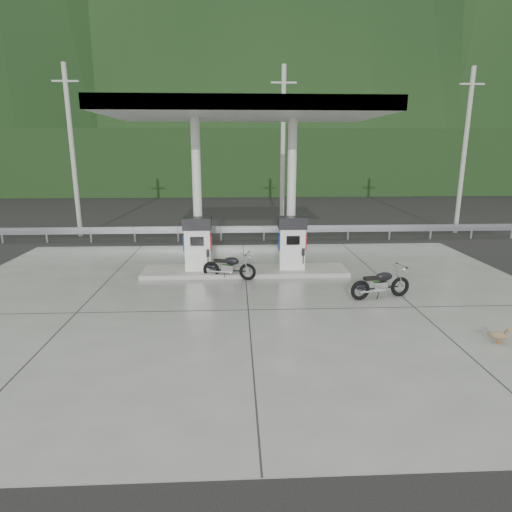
{
  "coord_description": "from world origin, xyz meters",
  "views": [
    {
      "loc": [
        -0.3,
        -11.68,
        4.16
      ],
      "look_at": [
        0.3,
        1.0,
        1.0
      ],
      "focal_mm": 30.0,
      "sensor_mm": 36.0,
      "label": 1
    }
  ],
  "objects_px": {
    "gas_pump_right": "(292,243)",
    "motorcycle_right": "(381,284)",
    "gas_pump_left": "(198,244)",
    "motorcycle_left": "(229,267)",
    "duck": "(499,336)"
  },
  "relations": [
    {
      "from": "motorcycle_left",
      "to": "motorcycle_right",
      "type": "height_order",
      "value": "motorcycle_right"
    },
    {
      "from": "gas_pump_left",
      "to": "gas_pump_right",
      "type": "distance_m",
      "value": 3.2
    },
    {
      "from": "gas_pump_right",
      "to": "motorcycle_right",
      "type": "relative_size",
      "value": 1.04
    },
    {
      "from": "gas_pump_right",
      "to": "motorcycle_left",
      "type": "distance_m",
      "value": 2.33
    },
    {
      "from": "motorcycle_left",
      "to": "gas_pump_left",
      "type": "bearing_deg",
      "value": 163.25
    },
    {
      "from": "motorcycle_right",
      "to": "duck",
      "type": "relative_size",
      "value": 3.88
    },
    {
      "from": "gas_pump_left",
      "to": "motorcycle_right",
      "type": "xyz_separation_m",
      "value": [
        5.41,
        -2.72,
        -0.64
      ]
    },
    {
      "from": "motorcycle_left",
      "to": "motorcycle_right",
      "type": "bearing_deg",
      "value": -11.28
    },
    {
      "from": "gas_pump_left",
      "to": "motorcycle_left",
      "type": "distance_m",
      "value": 1.4
    },
    {
      "from": "duck",
      "to": "gas_pump_right",
      "type": "bearing_deg",
      "value": 145.76
    },
    {
      "from": "gas_pump_left",
      "to": "motorcycle_right",
      "type": "relative_size",
      "value": 1.04
    },
    {
      "from": "gas_pump_left",
      "to": "duck",
      "type": "xyz_separation_m",
      "value": [
        7.04,
        -5.75,
        -0.89
      ]
    },
    {
      "from": "motorcycle_left",
      "to": "motorcycle_right",
      "type": "xyz_separation_m",
      "value": [
        4.35,
        -2.08,
        0.01
      ]
    },
    {
      "from": "gas_pump_left",
      "to": "gas_pump_right",
      "type": "xyz_separation_m",
      "value": [
        3.2,
        0.0,
        0.0
      ]
    },
    {
      "from": "motorcycle_right",
      "to": "gas_pump_left",
      "type": "bearing_deg",
      "value": 141.22
    }
  ]
}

